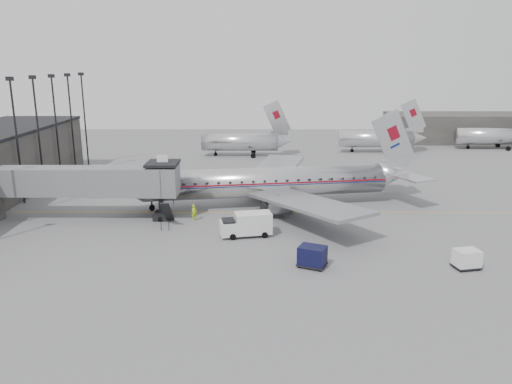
% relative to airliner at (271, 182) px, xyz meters
% --- Properties ---
extents(ground, '(160.00, 160.00, 0.00)m').
position_rel_airliner_xyz_m(ground, '(-2.99, -9.12, -2.88)').
color(ground, slate).
rests_on(ground, ground).
extents(hangar, '(30.00, 12.00, 6.00)m').
position_rel_airliner_xyz_m(hangar, '(42.01, 50.88, 0.12)').
color(hangar, '#373532').
rests_on(hangar, ground).
extents(apron_line, '(60.00, 0.15, 0.01)m').
position_rel_airliner_xyz_m(apron_line, '(0.01, -3.12, -2.88)').
color(apron_line, gold).
rests_on(apron_line, ground).
extents(jet_bridge, '(21.00, 6.20, 7.10)m').
position_rel_airliner_xyz_m(jet_bridge, '(-19.65, -5.45, 1.30)').
color(jet_bridge, '#5A5C5F').
rests_on(jet_bridge, ground).
extents(floodlight_masts, '(0.90, 42.25, 15.25)m').
position_rel_airliner_xyz_m(floodlight_masts, '(-30.49, 3.88, 5.48)').
color(floodlight_masts, black).
rests_on(floodlight_masts, ground).
extents(distant_aircraft_near, '(16.39, 3.20, 10.26)m').
position_rel_airliner_xyz_m(distant_aircraft_near, '(-4.78, 32.88, -0.15)').
color(distant_aircraft_near, silver).
rests_on(distant_aircraft_near, ground).
extents(distant_aircraft_mid, '(16.39, 3.20, 10.26)m').
position_rel_airliner_xyz_m(distant_aircraft_mid, '(21.22, 36.88, -0.15)').
color(distant_aircraft_mid, silver).
rests_on(distant_aircraft_mid, ground).
extents(distant_aircraft_far, '(16.39, 3.20, 10.26)m').
position_rel_airliner_xyz_m(distant_aircraft_far, '(45.22, 40.88, -0.15)').
color(distant_aircraft_far, silver).
rests_on(distant_aircraft_far, ground).
extents(airliner, '(36.06, 33.17, 11.47)m').
position_rel_airliner_xyz_m(airliner, '(0.00, 0.00, 0.00)').
color(airliner, silver).
rests_on(airliner, ground).
extents(service_van, '(5.34, 2.88, 2.38)m').
position_rel_airliner_xyz_m(service_van, '(-2.73, -11.13, -1.63)').
color(service_van, silver).
rests_on(service_van, ground).
extents(baggage_cart_navy, '(2.84, 2.56, 1.82)m').
position_rel_airliner_xyz_m(baggage_cart_navy, '(3.01, -18.84, -1.92)').
color(baggage_cart_navy, black).
rests_on(baggage_cart_navy, ground).
extents(baggage_cart_white, '(2.37, 1.98, 1.65)m').
position_rel_airliner_xyz_m(baggage_cart_white, '(15.97, -19.12, -2.01)').
color(baggage_cart_white, silver).
rests_on(baggage_cart_white, ground).
extents(ramp_worker, '(0.78, 0.76, 1.81)m').
position_rel_airliner_xyz_m(ramp_worker, '(-8.59, -6.12, -1.98)').
color(ramp_worker, '#AFDA19').
rests_on(ramp_worker, ground).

